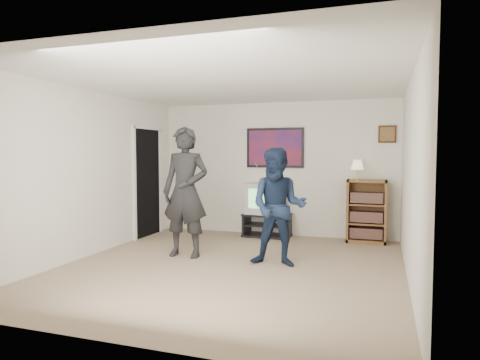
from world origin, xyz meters
The scene contains 13 objects.
room_shell centered at (0.00, 0.35, 1.25)m, with size 4.51×5.00×2.51m.
media_stand centered at (-0.08, 2.23, 0.22)m, with size 0.87×0.50×0.43m.
crt_television centered at (-0.11, 2.23, 0.71)m, with size 0.67×0.56×0.56m, color #A6A7A1, non-canonical shape.
bookshelf centered at (1.69, 2.28, 0.54)m, with size 0.66×0.38×1.09m, color brown, non-canonical shape.
table_lamp centered at (1.52, 2.23, 1.26)m, with size 0.22×0.22×0.35m, color beige, non-canonical shape.
person_tall centered at (-0.85, 0.38, 0.97)m, with size 0.71×0.47×1.94m, color black.
person_short centered at (0.59, 0.29, 0.81)m, with size 0.79×0.62×1.62m, color #142038.
controller_left centered at (-0.87, 0.63, 1.13)m, with size 0.04×0.13×0.04m, color white.
controller_right centered at (0.57, 0.56, 1.13)m, with size 0.04×0.13×0.04m, color white.
poster centered at (0.00, 2.48, 1.65)m, with size 1.10×0.03×0.75m, color black.
air_vent centered at (-0.55, 2.48, 1.95)m, with size 0.28×0.02×0.14m, color white.
small_picture centered at (2.00, 2.48, 1.88)m, with size 0.30×0.03×0.30m, color #371D11.
doorway centered at (-2.23, 1.60, 1.00)m, with size 0.03×0.85×2.00m, color black.
Camera 1 is at (1.94, -5.39, 1.55)m, focal length 32.00 mm.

